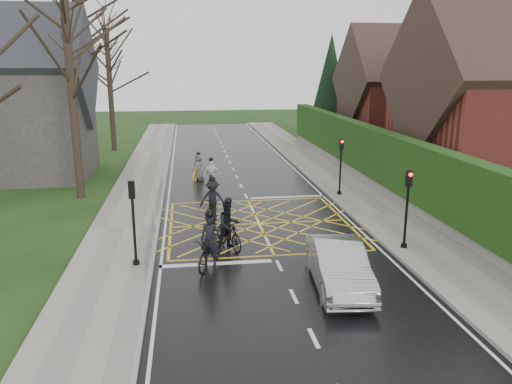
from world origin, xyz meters
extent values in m
plane|color=black|center=(0.00, 0.00, 0.00)|extent=(120.00, 120.00, 0.00)
cube|color=black|center=(0.00, 0.00, 0.01)|extent=(9.00, 80.00, 0.01)
cube|color=gray|center=(6.00, 0.00, 0.07)|extent=(3.00, 80.00, 0.15)
cube|color=gray|center=(-6.00, 0.00, 0.07)|extent=(3.00, 80.00, 0.15)
cube|color=slate|center=(7.75, 6.00, 0.35)|extent=(0.50, 38.00, 0.70)
cube|color=#1A390F|center=(7.75, 6.00, 2.10)|extent=(0.90, 38.00, 2.80)
cube|color=maroon|center=(14.75, 4.00, 3.25)|extent=(11.00, 9.00, 6.50)
cube|color=maroon|center=(14.75, 18.00, 3.00)|extent=(9.00, 8.00, 6.00)
cube|color=#32231E|center=(14.75, 18.00, 5.90)|extent=(9.80, 8.80, 8.80)
cube|color=maroon|center=(17.45, 18.00, 8.50)|extent=(0.70, 0.70, 1.60)
cylinder|color=black|center=(10.75, 26.00, 0.60)|extent=(0.50, 0.50, 1.20)
cone|color=black|center=(10.75, 26.00, 5.00)|extent=(4.60, 4.60, 10.00)
cube|color=#2D2B28|center=(-13.50, 12.00, 3.50)|extent=(8.00, 7.00, 7.00)
cube|color=#26282D|center=(-13.50, 12.00, 6.90)|extent=(8.80, 7.80, 7.80)
cylinder|color=black|center=(-9.00, 6.00, 5.50)|extent=(0.44, 0.44, 11.00)
cylinder|color=black|center=(-10.00, 14.00, 6.00)|extent=(0.44, 0.44, 12.00)
cylinder|color=black|center=(-9.30, 22.00, 5.00)|extent=(0.44, 0.44, 10.00)
cylinder|color=slate|center=(-4.65, -3.50, 1.00)|extent=(0.05, 5.00, 0.05)
cylinder|color=slate|center=(-4.65, -3.50, 0.55)|extent=(0.04, 5.00, 0.04)
cylinder|color=slate|center=(-4.65, -6.00, 0.50)|extent=(0.04, 0.04, 1.00)
cylinder|color=slate|center=(-4.65, -1.00, 0.50)|extent=(0.04, 0.04, 1.00)
cylinder|color=slate|center=(-4.65, 4.00, 1.00)|extent=(0.05, 6.00, 0.05)
cylinder|color=slate|center=(-4.65, 4.00, 0.55)|extent=(0.04, 6.00, 0.04)
cylinder|color=slate|center=(-4.65, 1.00, 0.50)|extent=(0.04, 0.04, 1.00)
cylinder|color=slate|center=(-4.65, 7.00, 0.50)|extent=(0.04, 0.04, 1.00)
cylinder|color=black|center=(5.10, 4.20, 1.50)|extent=(0.10, 0.10, 3.00)
cylinder|color=black|center=(5.10, 4.20, 0.15)|extent=(0.24, 0.24, 0.30)
cube|color=black|center=(5.10, 4.20, 2.90)|extent=(0.22, 0.16, 0.62)
sphere|color=#FF0C0C|center=(5.10, 4.08, 3.08)|extent=(0.14, 0.14, 0.14)
cylinder|color=black|center=(5.10, -4.20, 1.50)|extent=(0.10, 0.10, 3.00)
cylinder|color=black|center=(5.10, -4.20, 0.15)|extent=(0.24, 0.24, 0.30)
cube|color=black|center=(5.10, -4.20, 2.90)|extent=(0.22, 0.16, 0.62)
sphere|color=#FF0C0C|center=(5.10, -4.32, 3.08)|extent=(0.14, 0.14, 0.14)
cylinder|color=black|center=(-5.10, -4.50, 1.50)|extent=(0.10, 0.10, 3.00)
cylinder|color=black|center=(-5.10, -4.50, 0.15)|extent=(0.24, 0.24, 0.30)
cube|color=black|center=(-5.10, -4.50, 2.90)|extent=(0.22, 0.16, 0.62)
sphere|color=#FF0C0C|center=(-5.10, -4.38, 3.08)|extent=(0.14, 0.14, 0.14)
imported|color=black|center=(-2.46, -4.70, 0.57)|extent=(1.55, 2.29, 1.14)
imported|color=black|center=(-2.46, -4.60, 0.97)|extent=(0.83, 0.70, 1.93)
sphere|color=black|center=(-2.46, -4.60, 1.95)|extent=(0.30, 0.30, 0.30)
imported|color=black|center=(-1.64, -2.97, 0.62)|extent=(1.32, 2.14, 1.24)
imported|color=black|center=(-1.64, -2.87, 0.95)|extent=(1.13, 1.02, 1.90)
sphere|color=black|center=(-1.64, -2.87, 1.92)|extent=(0.30, 0.30, 0.30)
imported|color=black|center=(-2.04, 1.01, 0.55)|extent=(0.79, 2.12, 1.11)
imported|color=black|center=(-2.04, 1.11, 0.94)|extent=(1.23, 0.73, 1.88)
sphere|color=black|center=(-2.04, 1.11, 1.90)|extent=(0.29, 0.29, 0.29)
imported|color=black|center=(-1.79, 7.19, 0.55)|extent=(0.74, 1.87, 1.09)
imported|color=silver|center=(-1.79, 7.29, 0.84)|extent=(1.03, 0.53, 1.68)
sphere|color=black|center=(-1.79, 7.29, 1.70)|extent=(0.26, 0.26, 0.26)
imported|color=gold|center=(-2.46, 9.41, 0.48)|extent=(1.33, 1.94, 0.97)
imported|color=#525559|center=(-2.46, 9.51, 0.82)|extent=(0.94, 0.80, 1.64)
sphere|color=black|center=(-2.46, 9.51, 1.66)|extent=(0.26, 0.26, 0.26)
imported|color=#ACAFB3|center=(1.59, -6.99, 0.74)|extent=(1.98, 4.64, 1.49)
camera|label=1|loc=(-3.18, -21.55, 7.05)|focal=35.00mm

